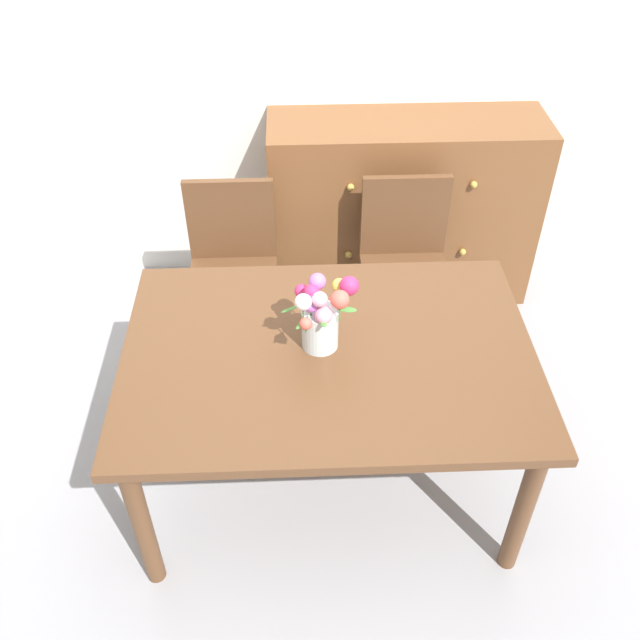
{
  "coord_description": "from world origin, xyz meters",
  "views": [
    {
      "loc": [
        -0.11,
        -1.83,
        2.49
      ],
      "look_at": [
        -0.03,
        0.03,
        0.86
      ],
      "focal_mm": 38.77,
      "sensor_mm": 36.0,
      "label": 1
    }
  ],
  "objects": [
    {
      "name": "dresser",
      "position": [
        0.46,
        1.33,
        0.5
      ],
      "size": [
        1.4,
        0.47,
        1.0
      ],
      "color": "brown",
      "rests_on": "ground_plane"
    },
    {
      "name": "flower_vase",
      "position": [
        -0.02,
        0.03,
        0.89
      ],
      "size": [
        0.28,
        0.23,
        0.28
      ],
      "color": "silver",
      "rests_on": "dining_table"
    },
    {
      "name": "chair_left",
      "position": [
        -0.42,
        0.87,
        0.52
      ],
      "size": [
        0.42,
        0.42,
        0.9
      ],
      "rotation": [
        0.0,
        0.0,
        3.14
      ],
      "color": "brown",
      "rests_on": "ground_plane"
    },
    {
      "name": "ground_plane",
      "position": [
        0.0,
        0.0,
        0.0
      ],
      "size": [
        12.0,
        12.0,
        0.0
      ],
      "primitive_type": "plane",
      "color": "#939399"
    },
    {
      "name": "back_wall",
      "position": [
        0.0,
        1.6,
        1.4
      ],
      "size": [
        7.0,
        0.1,
        2.8
      ],
      "primitive_type": "cube",
      "color": "silver",
      "rests_on": "ground_plane"
    },
    {
      "name": "dining_table",
      "position": [
        0.0,
        0.0,
        0.65
      ],
      "size": [
        1.52,
        1.06,
        0.74
      ],
      "color": "brown",
      "rests_on": "ground_plane"
    },
    {
      "name": "chair_right",
      "position": [
        0.42,
        0.87,
        0.52
      ],
      "size": [
        0.42,
        0.42,
        0.9
      ],
      "rotation": [
        0.0,
        0.0,
        3.14
      ],
      "color": "brown",
      "rests_on": "ground_plane"
    }
  ]
}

